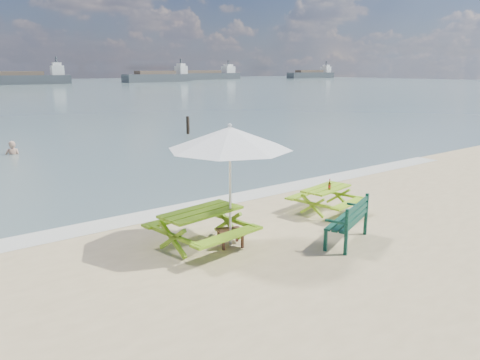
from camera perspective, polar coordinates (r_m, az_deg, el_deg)
foam_strip at (r=13.07m, az=-3.99°, el=-2.89°), size 22.00×0.90×0.01m
picnic_table_left at (r=9.83m, az=-4.70°, el=-6.11°), size 1.95×2.12×0.82m
picnic_table_right at (r=12.34m, az=10.42°, el=-2.51°), size 1.72×1.85×0.69m
park_bench at (r=10.41m, az=12.82°, el=-5.93°), size 1.57×1.02×0.92m
side_table at (r=10.01m, az=-1.18°, el=-7.05°), size 0.66×0.66×0.33m
patio_umbrella at (r=9.47m, az=-1.24°, el=5.12°), size 3.31×3.31×2.54m
beer_bottle at (r=12.03m, az=10.85°, el=-0.74°), size 0.07×0.07×0.27m
swimmer at (r=22.91m, az=-25.88°, el=2.21°), size 0.73×0.60×1.70m
mooring_pilings at (r=27.35m, az=-6.36°, el=6.44°), size 0.56×0.76×1.22m
cargo_ships at (r=141.85m, az=-10.78°, el=12.24°), size 150.51×22.91×4.40m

